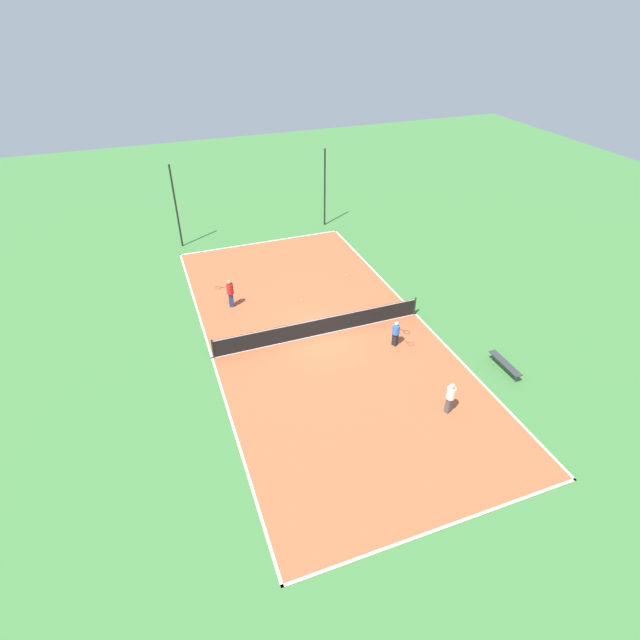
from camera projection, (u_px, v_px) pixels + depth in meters
name	position (u px, v px, depth m)	size (l,w,h in m)	color
ground_plane	(320.00, 335.00, 25.13)	(80.00, 80.00, 0.00)	#3D7538
court_surface	(320.00, 335.00, 25.13)	(11.00, 23.05, 0.02)	#B75633
tennis_net	(320.00, 326.00, 24.83)	(10.80, 0.10, 1.02)	black
bench	(505.00, 364.00, 22.60)	(0.36, 1.97, 0.45)	#333338
player_near_blue	(396.00, 332.00, 23.97)	(0.73, 0.98, 1.36)	black
player_far_white	(450.00, 396.00, 20.13)	(0.46, 0.46, 1.51)	#4C4C51
player_coach_red	(230.00, 291.00, 26.77)	(0.96, 0.42, 1.65)	navy
tennis_ball_far_baseline	(346.00, 275.00, 30.16)	(0.07, 0.07, 0.07)	#CCE033
tennis_ball_midcourt	(301.00, 300.00, 27.78)	(0.07, 0.07, 0.07)	#CCE033
fence_post_back_left	(176.00, 207.00, 32.09)	(0.12, 0.12, 5.48)	black
fence_post_back_right	(325.00, 188.00, 35.05)	(0.12, 0.12, 5.48)	black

